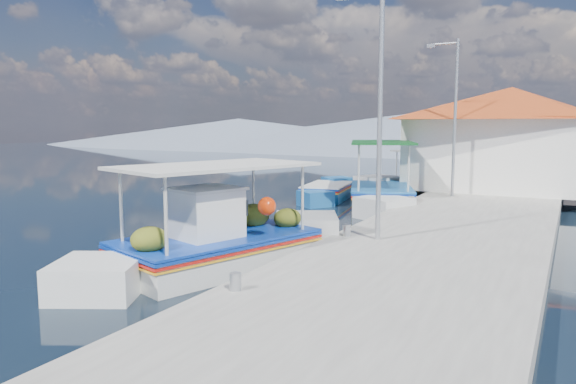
% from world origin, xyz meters
% --- Properties ---
extents(ground, '(160.00, 160.00, 0.00)m').
position_xyz_m(ground, '(0.00, 0.00, 0.00)').
color(ground, black).
rests_on(ground, ground).
extents(quay, '(5.00, 44.00, 0.50)m').
position_xyz_m(quay, '(5.90, 6.00, 0.25)').
color(quay, '#A3A098').
rests_on(quay, ground).
extents(bollards, '(0.20, 17.20, 0.30)m').
position_xyz_m(bollards, '(3.80, 5.25, 0.65)').
color(bollards, '#A5A8AD').
rests_on(bollards, quay).
extents(main_caique, '(3.91, 7.67, 2.65)m').
position_xyz_m(main_caique, '(1.59, -0.39, 0.51)').
color(main_caique, white).
rests_on(main_caique, ground).
extents(caique_green_canopy, '(4.07, 7.28, 2.91)m').
position_xyz_m(caique_green_canopy, '(2.01, 10.28, 0.43)').
color(caique_green_canopy, white).
rests_on(caique_green_canopy, ground).
extents(caique_blue_hull, '(2.36, 5.69, 1.03)m').
position_xyz_m(caique_blue_hull, '(-0.77, 11.21, 0.28)').
color(caique_blue_hull, '#1A5B9E').
rests_on(caique_blue_hull, ground).
extents(caique_far, '(2.62, 6.39, 2.27)m').
position_xyz_m(caique_far, '(2.07, 16.57, 0.42)').
color(caique_far, white).
rests_on(caique_far, ground).
extents(harbor_building, '(10.49, 10.49, 4.40)m').
position_xyz_m(harbor_building, '(6.20, 15.00, 2.78)').
color(harbor_building, white).
rests_on(harbor_building, quay).
extents(lamp_post_near, '(1.21, 0.14, 6.00)m').
position_xyz_m(lamp_post_near, '(4.51, 2.00, 3.85)').
color(lamp_post_near, '#A5A8AD').
rests_on(lamp_post_near, quay).
extents(lamp_post_far, '(1.21, 0.14, 6.00)m').
position_xyz_m(lamp_post_far, '(4.51, 11.00, 3.85)').
color(lamp_post_far, '#A5A8AD').
rests_on(lamp_post_far, quay).
extents(mountain_ridge, '(171.40, 96.00, 5.50)m').
position_xyz_m(mountain_ridge, '(6.54, 56.00, 2.04)').
color(mountain_ridge, slate).
rests_on(mountain_ridge, ground).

